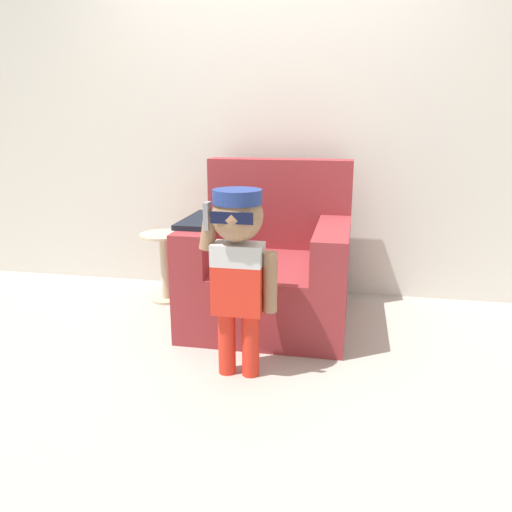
{
  "coord_description": "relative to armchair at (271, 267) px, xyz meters",
  "views": [
    {
      "loc": [
        0.61,
        -2.83,
        1.25
      ],
      "look_at": [
        0.09,
        -0.21,
        0.53
      ],
      "focal_mm": 35.0,
      "sensor_mm": 36.0,
      "label": 1
    }
  ],
  "objects": [
    {
      "name": "side_table",
      "position": [
        -0.79,
        0.16,
        -0.05
      ],
      "size": [
        0.33,
        0.33,
        0.49
      ],
      "color": "beige",
      "rests_on": "ground_plane"
    },
    {
      "name": "armchair",
      "position": [
        0.0,
        0.0,
        0.0
      ],
      "size": [
        1.0,
        0.98,
        1.0
      ],
      "color": "maroon",
      "rests_on": "ground_plane"
    },
    {
      "name": "wall_back",
      "position": [
        -0.1,
        0.6,
        0.96
      ],
      "size": [
        10.0,
        0.05,
        2.6
      ],
      "color": "silver",
      "rests_on": "ground_plane"
    },
    {
      "name": "ground_plane",
      "position": [
        -0.1,
        -0.21,
        -0.34
      ],
      "size": [
        10.0,
        10.0,
        0.0
      ],
      "primitive_type": "plane",
      "color": "#ADA89E"
    },
    {
      "name": "person_child",
      "position": [
        -0.03,
        -0.79,
        0.29
      ],
      "size": [
        0.39,
        0.29,
        0.94
      ],
      "color": "red",
      "rests_on": "ground_plane"
    }
  ]
}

